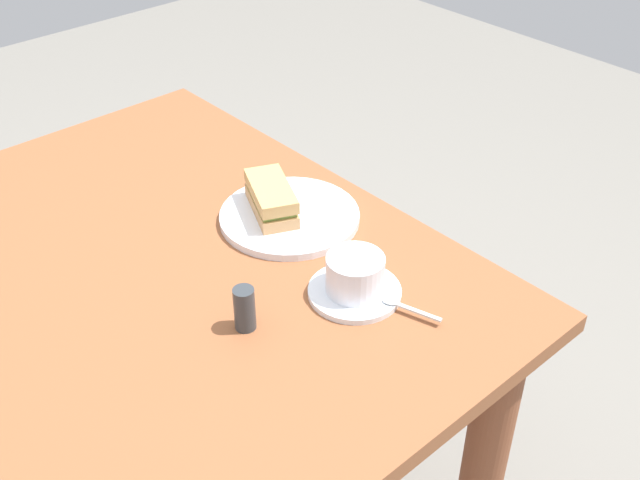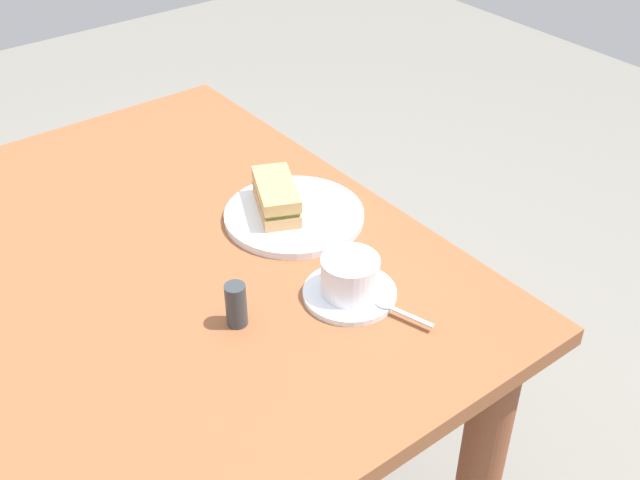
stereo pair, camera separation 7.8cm
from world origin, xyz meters
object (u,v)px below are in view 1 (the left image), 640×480
coffee_cup (355,272)px  spoon (401,305)px  coffee_saucer (355,292)px  sandwich_front (271,198)px  dining_table (165,338)px  sandwich_plate (290,216)px  salt_shaker (245,309)px

coffee_cup → spoon: bearing=16.3°
coffee_saucer → coffee_cup: size_ratio=1.44×
sandwich_front → dining_table: bearing=-94.5°
dining_table → sandwich_plate: 0.31m
dining_table → coffee_cup: 0.39m
dining_table → sandwich_front: bearing=85.5°
sandwich_plate → coffee_saucer: bearing=-14.4°
sandwich_plate → coffee_cup: coffee_cup is taller
salt_shaker → spoon: bearing=56.4°
coffee_cup → spoon: (0.08, 0.02, -0.03)m
coffee_saucer → dining_table: bearing=-144.1°
coffee_saucer → salt_shaker: bearing=-107.2°
sandwich_front → coffee_cup: bearing=-8.6°
dining_table → sandwich_plate: (0.04, 0.25, 0.17)m
coffee_saucer → spoon: bearing=17.2°
dining_table → salt_shaker: size_ratio=15.28×
sandwich_plate → coffee_saucer: size_ratio=1.70×
salt_shaker → sandwich_front: bearing=133.2°
sandwich_front → coffee_saucer: size_ratio=1.05×
sandwich_front → coffee_cup: 0.25m
sandwich_plate → coffee_saucer: sandwich_plate is taller
coffee_cup → salt_shaker: same height
spoon → salt_shaker: salt_shaker is taller
salt_shaker → coffee_cup: bearing=73.2°
spoon → dining_table: bearing=-147.7°
spoon → coffee_cup: bearing=-163.7°
coffee_saucer → salt_shaker: salt_shaker is taller
dining_table → spoon: bearing=32.3°
coffee_saucer → spoon: 0.08m
dining_table → coffee_saucer: size_ratio=7.41×
coffee_saucer → salt_shaker: (-0.05, -0.17, 0.03)m
coffee_cup → spoon: coffee_cup is taller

